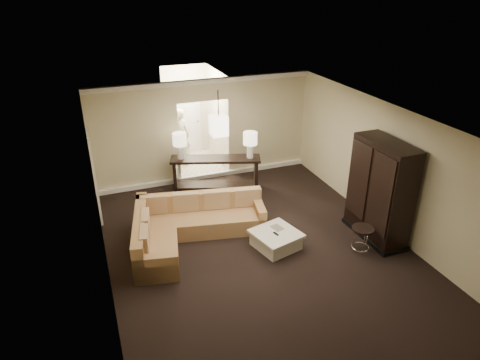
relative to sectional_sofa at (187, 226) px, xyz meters
name	(u,v)px	position (x,y,z in m)	size (l,w,h in m)	color
ground	(262,255)	(1.28, -1.10, -0.33)	(8.00, 8.00, 0.00)	black
wall_back	(204,130)	(1.28, 2.90, 1.07)	(6.00, 0.04, 2.80)	beige
wall_front	(406,349)	(1.28, -5.10, 1.07)	(6.00, 0.04, 2.80)	beige
wall_left	(101,224)	(-1.72, -1.10, 1.07)	(0.04, 8.00, 2.80)	beige
wall_right	(392,172)	(4.28, -1.10, 1.07)	(0.04, 8.00, 2.80)	beige
ceiling	(265,125)	(1.28, -1.10, 2.47)	(6.00, 8.00, 0.02)	silver
crown_molding	(203,82)	(1.28, 2.85, 2.40)	(6.00, 0.10, 0.12)	white
baseboard	(206,176)	(1.28, 2.85, -0.27)	(6.00, 0.10, 0.12)	white
side_door	(95,176)	(-1.69, 1.70, 0.72)	(0.05, 0.90, 2.10)	white
foyer	(191,120)	(1.28, 4.24, 0.97)	(1.44, 2.02, 2.80)	silver
sectional_sofa	(187,226)	(0.00, 0.00, 0.00)	(3.16, 2.36, 0.84)	brown
coffee_table	(276,239)	(1.67, -0.94, -0.15)	(1.08, 1.08, 0.37)	white
console_table	(216,171)	(1.33, 2.10, 0.20)	(2.38, 1.25, 0.90)	black
armoire	(380,193)	(3.87, -1.32, 0.72)	(0.66, 1.53, 2.20)	black
drink_table	(362,235)	(3.24, -1.71, 0.07)	(0.45, 0.45, 0.56)	black
table_lamp_left	(180,142)	(0.48, 2.39, 1.03)	(0.36, 0.36, 0.69)	white
table_lamp_right	(250,141)	(2.18, 1.81, 1.03)	(0.36, 0.36, 0.69)	white
pendant_light	(219,125)	(1.28, 1.60, 1.62)	(0.38, 0.38, 1.09)	black
person	(179,135)	(0.83, 3.98, 0.65)	(0.71, 0.47, 1.96)	beige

